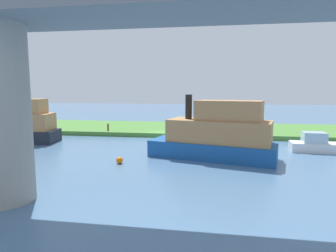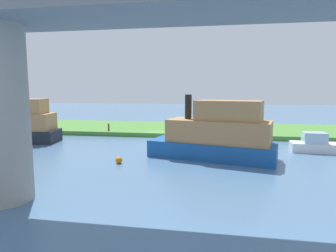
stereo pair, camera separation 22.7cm
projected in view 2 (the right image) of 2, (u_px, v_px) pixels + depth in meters
The scene contains 9 objects.
ground_plane at pixel (160, 138), 32.10m from camera, with size 160.00×160.00×0.00m, color #4C7093.
grassy_bank at pixel (169, 129), 37.94m from camera, with size 80.00×12.00×0.50m, color #4C8438.
bridge_pylon at pixel (0, 115), 13.38m from camera, with size 2.59×2.59×8.32m, color #9E998E.
person_on_bank at pixel (206, 126), 33.51m from camera, with size 0.43×0.43×1.39m.
mooring_post at pixel (109, 127), 34.20m from camera, with size 0.20×0.20×0.85m, color brown.
riverboat_paddlewheel at pixel (13, 125), 29.18m from camera, with size 9.96×4.71×4.89m.
motorboat_white at pixel (216, 135), 22.22m from camera, with size 10.28×5.57×5.00m.
pontoon_yellow at pixel (320, 145), 24.58m from camera, with size 5.26×2.17×1.72m.
marker_buoy at pixel (119, 160), 20.81m from camera, with size 0.50×0.50×0.50m, color orange.
Camera 2 is at (-6.05, 31.11, 5.33)m, focal length 30.38 mm.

